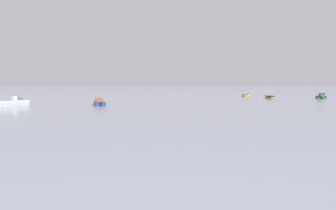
# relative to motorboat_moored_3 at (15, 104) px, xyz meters

# --- Properties ---
(motorboat_moored_3) EXTENTS (6.34, 5.29, 2.13)m
(motorboat_moored_3) POSITION_rel_motorboat_moored_3_xyz_m (0.00, 0.00, 0.00)
(motorboat_moored_3) COLOR gray
(motorboat_moored_3) RESTS_ON ground
(rowboat_moored_2) EXTENTS (4.36, 4.07, 0.70)m
(rowboat_moored_2) POSITION_rel_motorboat_moored_3_xyz_m (55.39, 15.38, -0.10)
(rowboat_moored_2) COLOR gold
(rowboat_moored_2) RESTS_ON ground
(motorboat_moored_6) EXTENTS (3.91, 4.33, 1.65)m
(motorboat_moored_6) POSITION_rel_motorboat_moored_3_xyz_m (60.80, -2.97, -0.04)
(motorboat_moored_6) COLOR #23602D
(motorboat_moored_6) RESTS_ON ground
(rowboat_moored_3) EXTENTS (3.56, 4.67, 0.71)m
(rowboat_moored_3) POSITION_rel_motorboat_moored_3_xyz_m (52.44, 3.79, -0.10)
(rowboat_moored_3) COLOR orange
(rowboat_moored_3) RESTS_ON ground
(motorboat_moored_7) EXTENTS (2.39, 4.44, 1.60)m
(motorboat_moored_7) POSITION_rel_motorboat_moored_3_xyz_m (11.21, -4.45, -0.05)
(motorboat_moored_7) COLOR navy
(motorboat_moored_7) RESTS_ON ground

